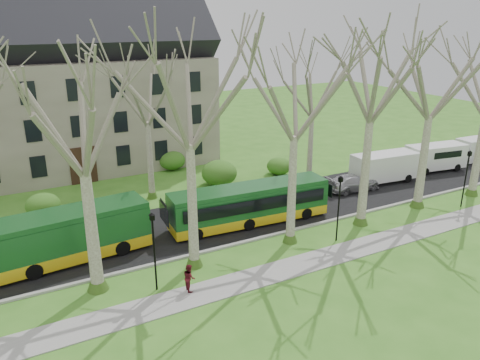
% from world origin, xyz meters
% --- Properties ---
extents(ground, '(120.00, 120.00, 0.00)m').
position_xyz_m(ground, '(0.00, 0.00, 0.00)').
color(ground, '#3C7922').
rests_on(ground, ground).
extents(sidewalk, '(70.00, 2.00, 0.06)m').
position_xyz_m(sidewalk, '(0.00, -2.50, 0.03)').
color(sidewalk, gray).
rests_on(sidewalk, ground).
extents(road, '(80.00, 8.00, 0.06)m').
position_xyz_m(road, '(0.00, 5.50, 0.03)').
color(road, black).
rests_on(road, ground).
extents(curb, '(80.00, 0.25, 0.14)m').
position_xyz_m(curb, '(0.00, 1.50, 0.07)').
color(curb, '#A5A39E').
rests_on(curb, ground).
extents(building, '(26.50, 12.20, 16.00)m').
position_xyz_m(building, '(-6.00, 24.00, 8.07)').
color(building, gray).
rests_on(building, ground).
extents(tree_row_verge, '(49.00, 7.00, 14.00)m').
position_xyz_m(tree_row_verge, '(0.00, 0.30, 7.00)').
color(tree_row_verge, gray).
rests_on(tree_row_verge, ground).
extents(tree_row_far, '(33.00, 7.00, 12.00)m').
position_xyz_m(tree_row_far, '(-1.33, 11.00, 6.00)').
color(tree_row_far, gray).
rests_on(tree_row_far, ground).
extents(lamp_row, '(36.22, 0.22, 4.30)m').
position_xyz_m(lamp_row, '(-0.00, -1.00, 2.57)').
color(lamp_row, black).
rests_on(lamp_row, ground).
extents(hedges, '(30.60, 8.60, 2.00)m').
position_xyz_m(hedges, '(-4.67, 14.00, 1.00)').
color(hedges, '#2F621C').
rests_on(hedges, ground).
extents(bus_lead, '(12.59, 3.67, 3.10)m').
position_xyz_m(bus_lead, '(-11.02, 4.30, 1.61)').
color(bus_lead, '#175120').
rests_on(bus_lead, road).
extents(bus_follow, '(11.31, 3.11, 2.79)m').
position_xyz_m(bus_follow, '(2.40, 3.94, 1.46)').
color(bus_follow, '#175120').
rests_on(bus_follow, road).
extents(sedan, '(4.74, 2.15, 1.35)m').
position_xyz_m(sedan, '(13.04, 5.50, 0.73)').
color(sedan, '#ADACB1').
rests_on(sedan, road).
extents(van_a, '(5.96, 2.65, 2.52)m').
position_xyz_m(van_a, '(16.77, 5.88, 1.32)').
color(van_a, white).
rests_on(van_a, road).
extents(van_b, '(5.84, 2.88, 2.44)m').
position_xyz_m(van_b, '(23.29, 6.00, 1.28)').
color(van_b, white).
rests_on(van_b, road).
extents(pedestrian_b, '(0.62, 0.76, 1.48)m').
position_xyz_m(pedestrian_b, '(-4.52, -1.95, 0.80)').
color(pedestrian_b, '#55131C').
rests_on(pedestrian_b, sidewalk).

